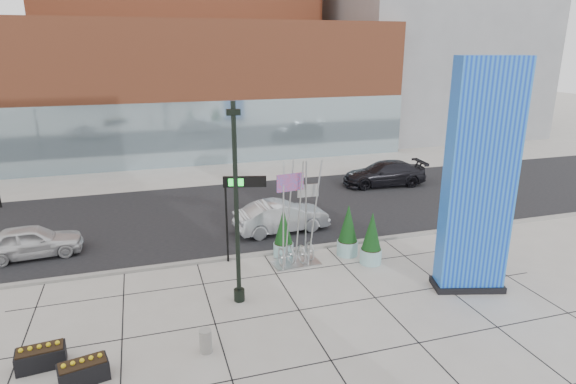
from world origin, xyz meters
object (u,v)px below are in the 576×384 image
object	(u,v)px
public_art_sculpture	(297,238)
concrete_bollard	(206,341)
overhead_street_sign	(241,188)
car_white_west	(31,242)
lamp_post	(237,225)
blue_pylon	(479,184)
car_silver_mid	(281,217)

from	to	relation	value
public_art_sculpture	concrete_bollard	size ratio (longest dim) A/B	6.11
overhead_street_sign	car_white_west	bearing A→B (deg)	175.21
car_white_west	lamp_post	bearing A→B (deg)	-133.70
blue_pylon	public_art_sculpture	distance (m)	7.57
concrete_bollard	car_silver_mid	world-z (taller)	car_silver_mid
blue_pylon	lamp_post	bearing A→B (deg)	-174.87
overhead_street_sign	car_silver_mid	distance (m)	4.53
overhead_street_sign	car_silver_mid	size ratio (longest dim) A/B	0.81
overhead_street_sign	car_silver_mid	xyz separation A→B (m)	(2.59, 2.73, -2.51)
lamp_post	car_silver_mid	size ratio (longest dim) A/B	1.54
blue_pylon	car_white_west	xyz separation A→B (m)	(-16.67, 8.21, -3.50)
overhead_street_sign	blue_pylon	bearing A→B (deg)	-19.01
concrete_bollard	blue_pylon	bearing A→B (deg)	6.23
blue_pylon	car_silver_mid	bearing A→B (deg)	139.36
lamp_post	overhead_street_sign	world-z (taller)	lamp_post
lamp_post	car_white_west	world-z (taller)	lamp_post
lamp_post	public_art_sculpture	world-z (taller)	lamp_post
car_white_west	car_silver_mid	size ratio (longest dim) A/B	0.89
blue_pylon	public_art_sculpture	world-z (taller)	blue_pylon
blue_pylon	concrete_bollard	world-z (taller)	blue_pylon
lamp_post	public_art_sculpture	xyz separation A→B (m)	(3.00, 2.36, -1.78)
public_art_sculpture	car_silver_mid	world-z (taller)	public_art_sculpture
public_art_sculpture	concrete_bollard	distance (m)	6.95
blue_pylon	concrete_bollard	distance (m)	11.04
public_art_sculpture	car_white_west	distance (m)	11.79
car_silver_mid	blue_pylon	bearing A→B (deg)	-151.72
blue_pylon	lamp_post	size ratio (longest dim) A/B	1.20
blue_pylon	car_white_west	world-z (taller)	blue_pylon
concrete_bollard	car_white_west	xyz separation A→B (m)	(-6.39, 9.33, 0.34)
car_white_west	car_silver_mid	distance (m)	11.48
lamp_post	concrete_bollard	world-z (taller)	lamp_post
car_white_west	car_silver_mid	xyz separation A→B (m)	(11.47, -0.35, 0.06)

